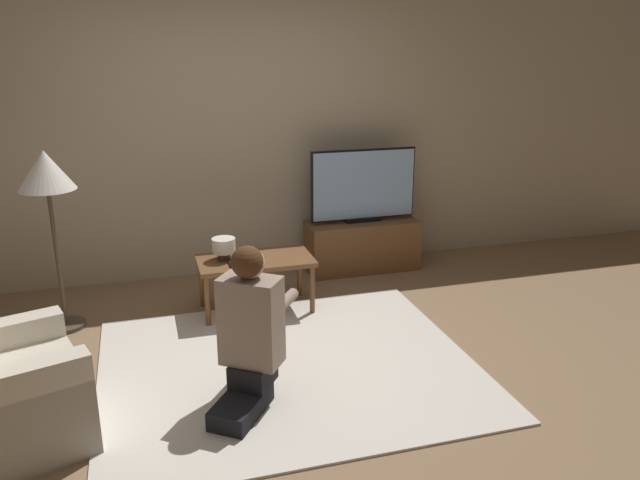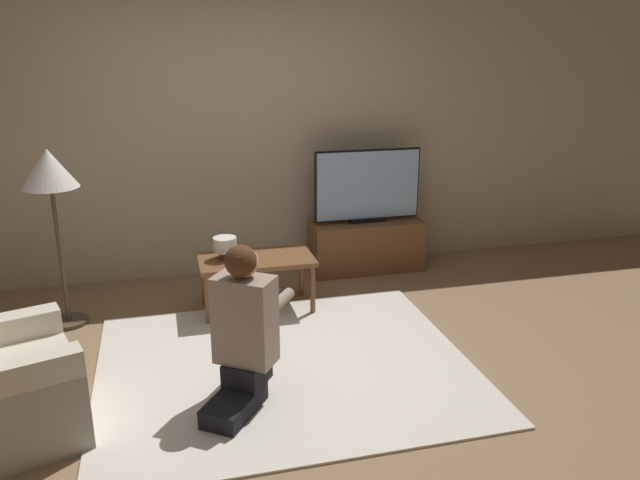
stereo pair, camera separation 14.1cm
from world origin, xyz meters
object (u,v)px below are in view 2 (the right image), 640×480
at_px(coffee_table, 256,264).
at_px(person_kneeling, 244,328).
at_px(floor_lamp, 50,179).
at_px(table_lamp, 225,246).
at_px(tv, 368,186).

bearing_deg(coffee_table, person_kneeling, -101.79).
height_order(floor_lamp, table_lamp, floor_lamp).
bearing_deg(tv, table_lamp, -155.98).
distance_m(tv, table_lamp, 1.51).
relative_size(floor_lamp, table_lamp, 7.39).
xyz_separation_m(floor_lamp, table_lamp, (1.19, -0.05, -0.58)).
bearing_deg(table_lamp, tv, 24.02).
height_order(tv, floor_lamp, floor_lamp).
distance_m(floor_lamp, person_kneeling, 1.93).
bearing_deg(tv, floor_lamp, -167.76).
relative_size(coffee_table, floor_lamp, 0.67).
distance_m(tv, floor_lamp, 2.63).
height_order(person_kneeling, table_lamp, person_kneeling).
xyz_separation_m(coffee_table, floor_lamp, (-1.43, 0.10, 0.73)).
relative_size(person_kneeling, table_lamp, 5.36).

